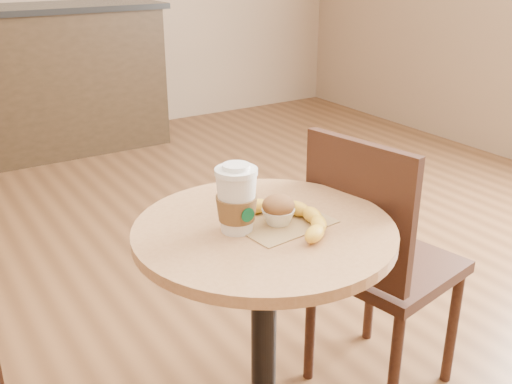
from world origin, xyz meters
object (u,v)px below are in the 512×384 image
coffee_cup (237,201)px  chair_right (376,259)px  cafe_table (264,302)px  muffin (278,210)px  banana (294,217)px

coffee_cup → chair_right: bearing=2.3°
cafe_table → muffin: size_ratio=8.77×
muffin → banana: bearing=-37.9°
chair_right → coffee_cup: coffee_cup is taller
chair_right → muffin: chair_right is taller
muffin → banana: (0.03, -0.02, -0.02)m
coffee_cup → muffin: bearing=-14.3°
chair_right → coffee_cup: 0.62m
chair_right → muffin: (-0.42, -0.06, 0.29)m
cafe_table → chair_right: bearing=6.4°
muffin → banana: 0.04m
coffee_cup → muffin: (0.11, -0.02, -0.04)m
banana → chair_right: bearing=9.5°
cafe_table → coffee_cup: (-0.07, 0.02, 0.31)m
chair_right → coffee_cup: (-0.53, -0.03, 0.33)m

